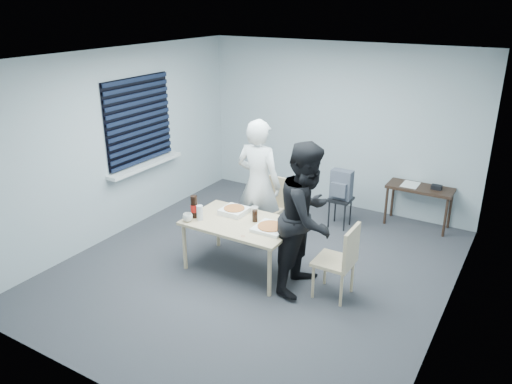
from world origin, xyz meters
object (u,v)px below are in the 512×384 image
Objects in this scene: mug_a at (188,218)px; backpack at (341,185)px; mug_b at (254,210)px; soda_bottle at (194,207)px; person_black at (307,218)px; stool at (340,205)px; side_table at (420,192)px; chair_right at (342,257)px; chair_far at (268,203)px; dining_table at (241,226)px; person_white at (259,184)px.

backpack is at bearing 61.35° from mug_a.
soda_bottle is at bearing -140.93° from mug_b.
mug_a is at bearing 104.51° from person_black.
person_black is 1.49m from mug_a.
soda_bottle is (-1.16, -1.98, 0.13)m from backpack.
side_table is at bearing 31.39° from stool.
soda_bottle is (-1.87, -0.22, 0.28)m from chair_right.
mug_a is at bearing -128.13° from side_table.
chair_far is at bearing -136.52° from backpack.
dining_table is 2.96× the size of stool.
side_table is 9.36× the size of mug_b.
stool is at bearing 69.39° from mug_b.
soda_bottle reaches higher than side_table.
chair_far is at bearing 104.66° from mug_b.
person_black is at bearing 147.44° from person_white.
person_white reaches higher than stool.
dining_table is at bearing -80.60° from chair_far.
mug_a is 0.16m from soda_bottle.
side_table is 2.07× the size of stool.
side_table is 1.18m from stool.
side_table is at bearing -16.90° from person_black.
chair_far is 0.50× the size of person_white.
dining_table is 0.63m from soda_bottle.
person_white reaches higher than backpack.
dining_table is at bearing -93.42° from mug_b.
person_white is at bearing 103.15° from dining_table.
chair_far is 0.73m from mug_b.
mug_b is (0.02, 0.29, 0.11)m from dining_table.
side_table is (1.58, 2.41, -0.04)m from dining_table.
soda_bottle reaches higher than dining_table.
side_table reaches higher than stool.
dining_table is 0.75× the size of person_black.
side_table is (1.74, 1.71, -0.34)m from person_white.
chair_right is at bearing -92.16° from person_black.
mug_a is (-0.57, -0.32, 0.11)m from dining_table.
mug_a is at bearing -123.01° from backpack.
side_table is at bearing -135.52° from person_white.
person_white is 14.39× the size of mug_a.
stool is at bearing -124.21° from person_white.
chair_right reaches higher than backpack.
stool is (0.75, 1.11, -0.54)m from person_white.
dining_table is at bearing 103.15° from person_white.
person_white is at bearing -135.52° from side_table.
person_black is at bearing -81.26° from stool.
chair_right is at bearing -72.23° from backpack.
chair_far is at bearing 72.46° from mug_a.
side_table is 1.17m from backpack.
mug_a is 0.85m from mug_b.
person_black is 14.39× the size of mug_a.
chair_right is 1.97× the size of stool.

